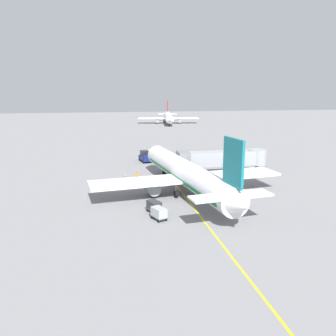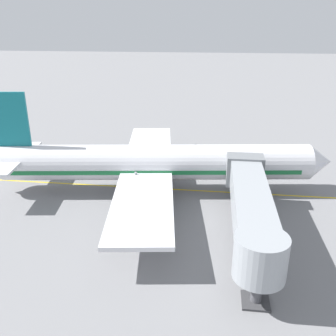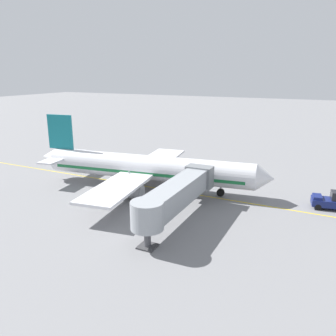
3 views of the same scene
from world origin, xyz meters
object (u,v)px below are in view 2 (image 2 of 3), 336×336
jet_bridge (251,206)px  baggage_cart_front (100,159)px  parked_airliner (154,163)px  baggage_tug_lead (202,151)px  ground_crew_loader (237,164)px  baggage_cart_second_in_train (78,159)px  safety_cone_nose_left (263,165)px  ground_crew_wing_walker (190,166)px

jet_bridge → baggage_cart_front: 23.13m
parked_airliner → baggage_tug_lead: bearing=158.6°
baggage_tug_lead → ground_crew_loader: bearing=41.9°
jet_bridge → ground_crew_loader: (-15.93, -0.15, -2.51)m
jet_bridge → baggage_cart_second_in_train: bearing=-127.2°
baggage_cart_front → ground_crew_loader: 17.02m
jet_bridge → safety_cone_nose_left: 18.35m
safety_cone_nose_left → ground_crew_loader: bearing=-61.5°
ground_crew_loader → safety_cone_nose_left: 3.94m
baggage_tug_lead → ground_crew_wing_walker: (6.35, -1.14, 0.24)m
jet_bridge → baggage_cart_front: jet_bridge is taller
parked_airliner → ground_crew_loader: bearing=126.9°
baggage_cart_second_in_train → ground_crew_loader: ground_crew_loader is taller
baggage_cart_front → safety_cone_nose_left: bearing=96.9°
ground_crew_loader → ground_crew_wing_walker: bearing=-76.3°
parked_airliner → jet_bridge: 12.98m
ground_crew_wing_walker → ground_crew_loader: bearing=103.7°
ground_crew_loader → parked_airliner: bearing=-53.1°
baggage_cart_second_in_train → baggage_tug_lead: bearing=110.8°
baggage_cart_front → safety_cone_nose_left: baggage_cart_front is taller
jet_bridge → baggage_cart_front: (-15.30, -17.17, -2.51)m
ground_crew_wing_walker → baggage_cart_front: bearing=-93.7°
jet_bridge → parked_airliner: bearing=-134.5°
ground_crew_loader → safety_cone_nose_left: (-1.85, 3.41, -0.66)m
ground_crew_wing_walker → safety_cone_nose_left: (-3.22, 9.02, -0.66)m
safety_cone_nose_left → baggage_cart_second_in_train: bearing=-83.4°
jet_bridge → baggage_cart_second_in_train: size_ratio=5.78×
baggage_tug_lead → safety_cone_nose_left: baggage_tug_lead is taller
baggage_cart_front → ground_crew_loader: bearing=92.1°
ground_crew_wing_walker → ground_crew_loader: size_ratio=1.00×
parked_airliner → baggage_cart_second_in_train: parked_airliner is taller
baggage_cart_front → safety_cone_nose_left: 20.58m
parked_airliner → jet_bridge: size_ratio=2.19×
baggage_tug_lead → ground_crew_wing_walker: ground_crew_wing_walker is taller
baggage_cart_front → ground_crew_loader: size_ratio=1.74×
baggage_tug_lead → ground_crew_wing_walker: size_ratio=1.62×
baggage_cart_second_in_train → parked_airliner: bearing=60.5°
baggage_cart_second_in_train → ground_crew_wing_walker: (0.54, 14.13, 0.00)m
baggage_cart_second_in_train → safety_cone_nose_left: 23.31m
baggage_cart_front → ground_crew_wing_walker: ground_crew_wing_walker is taller
jet_bridge → ground_crew_wing_walker: bearing=-158.4°
baggage_cart_front → safety_cone_nose_left: size_ratio=4.99×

